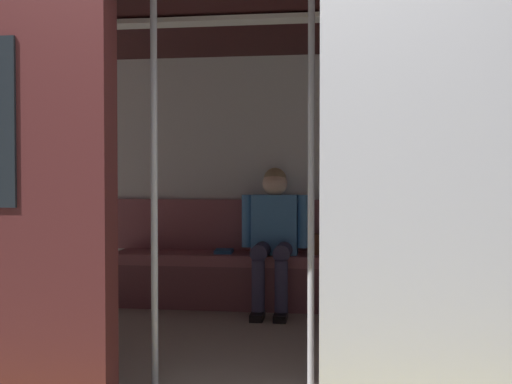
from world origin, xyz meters
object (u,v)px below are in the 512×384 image
book (224,251)px  handbag (326,244)px  bench_seat (271,267)px  grab_pole_door (154,182)px  person_seated (274,229)px  grab_pole_far (311,182)px  train_car (244,112)px

book → handbag: bearing=176.4°
bench_seat → grab_pole_door: size_ratio=1.26×
bench_seat → person_seated: 0.33m
grab_pole_far → handbag: bearing=-91.7°
person_seated → book: 0.50m
bench_seat → book: size_ratio=12.37×
handbag → train_car: bearing=66.3°
train_car → person_seated: 1.37m
person_seated → grab_pole_far: 1.86m
bench_seat → grab_pole_far: 2.01m
person_seated → book: size_ratio=5.39×
handbag → book: handbag is taller
train_car → person_seated: size_ratio=5.40×
train_car → handbag: 1.63m
train_car → grab_pole_door: bearing=67.2°
bench_seat → grab_pole_far: grab_pole_far is taller
grab_pole_door → bench_seat: bearing=-101.8°
grab_pole_door → person_seated: bearing=-103.0°
train_car → grab_pole_far: 0.96m
bench_seat → handbag: (-0.46, -0.07, 0.19)m
grab_pole_far → train_car: bearing=-56.9°
person_seated → handbag: person_seated is taller
grab_pole_far → bench_seat: bearing=-77.5°
train_car → book: train_car is taller
handbag → grab_pole_far: grab_pole_far is taller
grab_pole_door → grab_pole_far: 0.82m
bench_seat → grab_pole_far: (-0.41, 1.83, 0.73)m
bench_seat → person_seated: bearing=119.3°
handbag → grab_pole_door: grab_pole_door is taller
bench_seat → handbag: handbag is taller
train_car → grab_pole_door: (0.35, 0.83, -0.45)m
handbag → person_seated: bearing=15.6°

